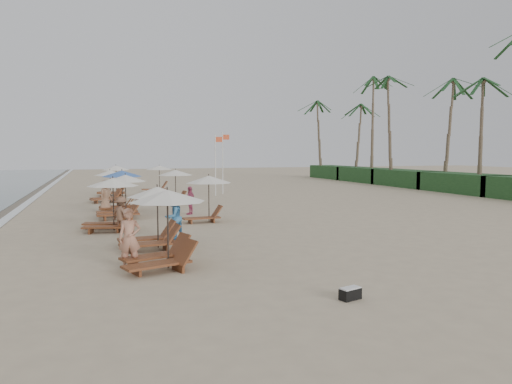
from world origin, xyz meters
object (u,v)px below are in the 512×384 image
object	(u,v)px
lounger_station_0	(160,229)
lounger_station_5	(107,187)
lounger_station_4	(119,190)
beachgoer_near	(130,238)
beachgoer_far_a	(190,200)
lounger_station_3	(120,199)
beachgoer_far_b	(106,196)
beachgoer_mid_a	(173,217)
beachgoer_mid_b	(121,215)
lounger_station_1	(151,219)
lounger_station_6	(113,182)
flag_pole_near	(216,162)
duffel_bag	(350,293)
inland_station_2	(157,176)
inland_station_0	(206,191)
inland_station_1	(173,183)
lounger_station_2	(108,204)

from	to	relation	value
lounger_station_0	lounger_station_5	xyz separation A→B (m)	(-1.07, 19.64, -0.10)
lounger_station_4	beachgoer_near	distance (m)	13.84
lounger_station_4	beachgoer_far_a	size ratio (longest dim) A/B	1.64
lounger_station_3	beachgoer_far_b	size ratio (longest dim) A/B	1.43
beachgoer_mid_a	beachgoer_mid_b	distance (m)	2.90
lounger_station_0	beachgoer_mid_a	bearing A→B (deg)	76.65
lounger_station_1	lounger_station_6	distance (m)	21.01
lounger_station_1	flag_pole_near	distance (m)	20.23
lounger_station_3	lounger_station_5	bearing A→B (deg)	93.24
duffel_bag	inland_station_2	bearing A→B (deg)	91.13
lounger_station_4	inland_station_2	size ratio (longest dim) A/B	0.92
lounger_station_4	flag_pole_near	distance (m)	10.95
inland_station_0	beachgoer_far_b	world-z (taller)	inland_station_0
lounger_station_0	lounger_station_6	bearing A→B (deg)	91.28
beachgoer_near	lounger_station_3	bearing A→B (deg)	93.71
lounger_station_4	inland_station_2	world-z (taller)	lounger_station_4
inland_station_1	beachgoer_far_b	size ratio (longest dim) A/B	1.48
lounger_station_1	lounger_station_5	world-z (taller)	lounger_station_1
lounger_station_4	flag_pole_near	xyz separation A→B (m)	(7.58, 7.79, 1.39)
lounger_station_2	beachgoer_mid_a	size ratio (longest dim) A/B	1.44
beachgoer_far_a	lounger_station_4	bearing A→B (deg)	-88.54
lounger_station_4	inland_station_0	distance (m)	6.77
lounger_station_4	duffel_bag	distance (m)	19.06
lounger_station_5	beachgoer_mid_a	size ratio (longest dim) A/B	1.41
beachgoer_far_b	lounger_station_2	bearing A→B (deg)	-144.11
lounger_station_4	beachgoer_mid_a	size ratio (longest dim) A/B	1.44
lounger_station_2	lounger_station_4	size ratio (longest dim) A/B	1.00
inland_station_2	beachgoer_mid_b	world-z (taller)	inland_station_2
lounger_station_2	lounger_station_0	bearing A→B (deg)	-80.40
inland_station_2	beachgoer_near	bearing A→B (deg)	-98.53
beachgoer_far_a	flag_pole_near	distance (m)	11.32
beachgoer_near	inland_station_1	bearing A→B (deg)	82.07
lounger_station_6	beachgoer_mid_a	size ratio (longest dim) A/B	1.48
beachgoer_mid_b	inland_station_1	bearing A→B (deg)	-59.47
lounger_station_0	lounger_station_2	size ratio (longest dim) A/B	1.03
lounger_station_0	flag_pole_near	xyz separation A→B (m)	(7.04, 21.97, 1.47)
beachgoer_near	beachgoer_mid_b	distance (m)	6.39
inland_station_2	lounger_station_4	bearing A→B (deg)	-106.21
lounger_station_1	inland_station_1	bearing A→B (deg)	78.19
lounger_station_6	beachgoer_near	bearing A→B (deg)	-90.72
lounger_station_2	beachgoer_near	bearing A→B (deg)	-86.62
beachgoer_far_a	duffel_bag	distance (m)	15.92
lounger_station_6	beachgoer_mid_a	xyz separation A→B (m)	(1.60, -19.56, -0.20)
lounger_station_1	inland_station_1	world-z (taller)	inland_station_1
duffel_bag	inland_station_1	bearing A→B (deg)	92.26
inland_station_2	beachgoer_far_a	distance (m)	15.24
lounger_station_0	beachgoer_mid_b	xyz separation A→B (m)	(-0.76, 6.74, -0.38)
beachgoer_mid_b	lounger_station_5	bearing A→B (deg)	-37.83
lounger_station_1	flag_pole_near	bearing A→B (deg)	69.75
lounger_station_3	lounger_station_5	distance (m)	8.38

